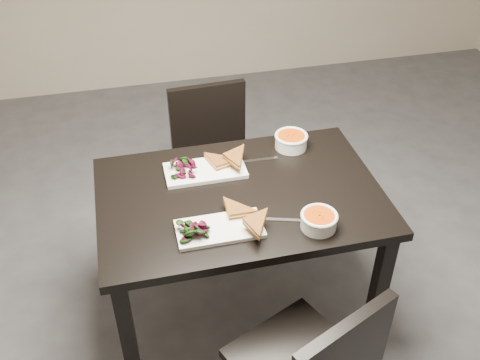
{
  "coord_description": "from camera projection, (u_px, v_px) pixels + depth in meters",
  "views": [
    {
      "loc": [
        -0.87,
        -1.83,
        2.21
      ],
      "look_at": [
        -0.45,
        -0.05,
        0.82
      ],
      "focal_mm": 41.34,
      "sensor_mm": 36.0,
      "label": 1
    }
  ],
  "objects": [
    {
      "name": "salad_near",
      "position": [
        194.0,
        227.0,
        2.11
      ],
      "size": [
        0.11,
        0.1,
        0.05
      ],
      "primitive_type": null,
      "color": "black",
      "rests_on": "plate_near"
    },
    {
      "name": "table",
      "position": [
        240.0,
        211.0,
        2.4
      ],
      "size": [
        1.2,
        0.8,
        0.75
      ],
      "color": "black",
      "rests_on": "ground"
    },
    {
      "name": "sandwich_far",
      "position": [
        220.0,
        164.0,
        2.43
      ],
      "size": [
        0.21,
        0.18,
        0.06
      ],
      "primitive_type": null,
      "rotation": [
        0.0,
        0.0,
        0.27
      ],
      "color": "#A55922",
      "rests_on": "plate_far"
    },
    {
      "name": "cutlery_near",
      "position": [
        282.0,
        220.0,
        2.2
      ],
      "size": [
        0.18,
        0.07,
        0.0
      ],
      "primitive_type": "cube",
      "rotation": [
        0.0,
        0.0,
        -0.3
      ],
      "color": "silver",
      "rests_on": "table"
    },
    {
      "name": "cutlery_far",
      "position": [
        258.0,
        160.0,
        2.53
      ],
      "size": [
        0.18,
        0.02,
        0.0
      ],
      "primitive_type": "cube",
      "rotation": [
        0.0,
        0.0,
        -0.03
      ],
      "color": "silver",
      "rests_on": "table"
    },
    {
      "name": "soup_bowl_far",
      "position": [
        291.0,
        140.0,
        2.59
      ],
      "size": [
        0.16,
        0.16,
        0.07
      ],
      "color": "white",
      "rests_on": "table"
    },
    {
      "name": "salad_far",
      "position": [
        182.0,
        168.0,
        2.41
      ],
      "size": [
        0.11,
        0.1,
        0.05
      ],
      "primitive_type": null,
      "color": "black",
      "rests_on": "plate_far"
    },
    {
      "name": "chair_far",
      "position": [
        214.0,
        154.0,
        3.04
      ],
      "size": [
        0.44,
        0.44,
        0.85
      ],
      "rotation": [
        0.0,
        0.0,
        0.06
      ],
      "color": "black",
      "rests_on": "ground"
    },
    {
      "name": "sandwich_near",
      "position": [
        235.0,
        217.0,
        2.15
      ],
      "size": [
        0.17,
        0.13,
        0.05
      ],
      "primitive_type": null,
      "rotation": [
        0.0,
        0.0,
        -0.01
      ],
      "color": "#A55922",
      "rests_on": "plate_near"
    },
    {
      "name": "plate_near",
      "position": [
        220.0,
        229.0,
        2.15
      ],
      "size": [
        0.34,
        0.17,
        0.02
      ],
      "primitive_type": "cube",
      "color": "white",
      "rests_on": "table"
    },
    {
      "name": "ground",
      "position": [
        320.0,
        286.0,
        2.92
      ],
      "size": [
        5.0,
        5.0,
        0.0
      ],
      "primitive_type": "plane",
      "color": "#47474C",
      "rests_on": "ground"
    },
    {
      "name": "soup_bowl_near",
      "position": [
        319.0,
        220.0,
        2.15
      ],
      "size": [
        0.15,
        0.15,
        0.07
      ],
      "color": "white",
      "rests_on": "table"
    },
    {
      "name": "plate_far",
      "position": [
        205.0,
        171.0,
        2.45
      ],
      "size": [
        0.36,
        0.18,
        0.02
      ],
      "primitive_type": "cube",
      "color": "white",
      "rests_on": "table"
    }
  ]
}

